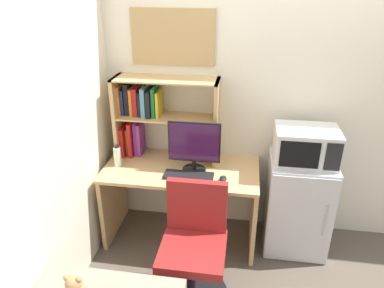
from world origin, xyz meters
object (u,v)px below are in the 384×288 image
at_px(desk_chair, 194,252).
at_px(water_bottle, 117,156).
at_px(hutch_bookshelf, 151,114).
at_px(mini_fridge, 297,205).
at_px(keyboard, 189,176).
at_px(wall_corkboard, 173,37).
at_px(computer_mouse, 223,179).
at_px(microwave, 306,145).
at_px(monitor, 194,146).

bearing_deg(desk_chair, water_bottle, 142.32).
height_order(hutch_bookshelf, mini_fridge, hutch_bookshelf).
distance_m(keyboard, wall_corkboard, 1.16).
bearing_deg(mini_fridge, computer_mouse, -162.54).
distance_m(computer_mouse, wall_corkboard, 1.24).
bearing_deg(keyboard, desk_chair, -76.40).
bearing_deg(desk_chair, hutch_bookshelf, 121.48).
xyz_separation_m(hutch_bookshelf, water_bottle, (-0.25, -0.25, -0.31)).
height_order(keyboard, microwave, microwave).
distance_m(monitor, microwave, 0.91).
height_order(monitor, microwave, monitor).
bearing_deg(wall_corkboard, mini_fridge, -13.77).
xyz_separation_m(keyboard, wall_corkboard, (-0.21, 0.47, 1.04)).
relative_size(mini_fridge, microwave, 1.73).
bearing_deg(water_bottle, desk_chair, -37.68).
bearing_deg(hutch_bookshelf, keyboard, -41.66).
bearing_deg(water_bottle, mini_fridge, 3.13).
relative_size(computer_mouse, mini_fridge, 0.10).
distance_m(keyboard, computer_mouse, 0.29).
distance_m(hutch_bookshelf, water_bottle, 0.47).
bearing_deg(microwave, water_bottle, -176.76).
bearing_deg(desk_chair, mini_fridge, 39.60).
relative_size(monitor, mini_fridge, 0.51).
height_order(hutch_bookshelf, monitor, hutch_bookshelf).
height_order(water_bottle, microwave, microwave).
bearing_deg(wall_corkboard, desk_chair, -71.22).
relative_size(mini_fridge, wall_corkboard, 1.22).
relative_size(keyboard, desk_chair, 0.45).
height_order(monitor, mini_fridge, monitor).
height_order(desk_chair, wall_corkboard, wall_corkboard).
xyz_separation_m(computer_mouse, water_bottle, (-0.93, 0.12, 0.07)).
bearing_deg(microwave, hutch_bookshelf, 173.16).
xyz_separation_m(keyboard, microwave, (0.93, 0.19, 0.26)).
height_order(monitor, computer_mouse, monitor).
distance_m(monitor, computer_mouse, 0.36).
bearing_deg(mini_fridge, keyboard, -168.54).
bearing_deg(hutch_bookshelf, computer_mouse, -28.18).
bearing_deg(computer_mouse, mini_fridge, 17.46).
xyz_separation_m(mini_fridge, wall_corkboard, (-1.14, 0.28, 1.36)).
relative_size(microwave, wall_corkboard, 0.70).
distance_m(keyboard, water_bottle, 0.66).
bearing_deg(keyboard, computer_mouse, -2.79).
height_order(hutch_bookshelf, computer_mouse, hutch_bookshelf).
xyz_separation_m(computer_mouse, microwave, (0.64, 0.21, 0.25)).
relative_size(keyboard, microwave, 0.82).
bearing_deg(mini_fridge, microwave, 89.84).
xyz_separation_m(hutch_bookshelf, microwave, (1.32, -0.16, -0.14)).
height_order(computer_mouse, desk_chair, desk_chair).
height_order(hutch_bookshelf, microwave, hutch_bookshelf).
bearing_deg(microwave, keyboard, -168.36).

